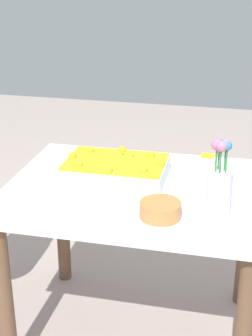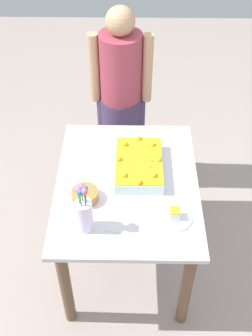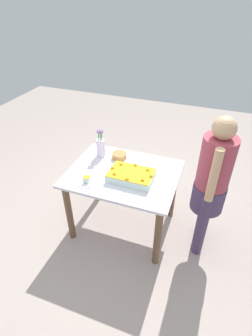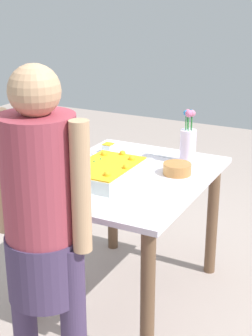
% 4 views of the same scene
% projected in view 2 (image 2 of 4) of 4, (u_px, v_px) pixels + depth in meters
% --- Properties ---
extents(ground_plane, '(8.00, 8.00, 0.00)m').
position_uv_depth(ground_plane, '(127.00, 255.00, 3.08)').
color(ground_plane, '#AB9990').
extents(dining_table, '(1.11, 0.86, 0.77)m').
position_uv_depth(dining_table, '(127.00, 198.00, 2.65)').
color(dining_table, silver).
rests_on(dining_table, ground_plane).
extents(sheet_cake, '(0.44, 0.29, 0.11)m').
position_uv_depth(sheet_cake, '(139.00, 165.00, 2.60)').
color(sheet_cake, white).
rests_on(sheet_cake, dining_table).
extents(serving_plate_with_slice, '(0.20, 0.20, 0.07)m').
position_uv_depth(serving_plate_with_slice, '(174.00, 216.00, 2.34)').
color(serving_plate_with_slice, white).
rests_on(serving_plate_with_slice, dining_table).
extents(cake_knife, '(0.05, 0.22, 0.00)m').
position_uv_depth(cake_knife, '(125.00, 233.00, 2.27)').
color(cake_knife, silver).
rests_on(cake_knife, dining_table).
extents(flower_vase, '(0.09, 0.09, 0.32)m').
position_uv_depth(flower_vase, '(84.00, 213.00, 2.21)').
color(flower_vase, white).
rests_on(flower_vase, dining_table).
extents(fruit_bowl, '(0.16, 0.16, 0.06)m').
position_uv_depth(fruit_bowl, '(85.00, 195.00, 2.43)').
color(fruit_bowl, '#B77B3F').
rests_on(fruit_bowl, dining_table).
extents(person_standing, '(0.31, 0.45, 1.49)m').
position_uv_depth(person_standing, '(121.00, 91.00, 3.10)').
color(person_standing, '#463558').
rests_on(person_standing, ground_plane).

